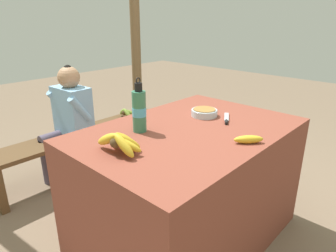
% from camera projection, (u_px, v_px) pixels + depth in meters
% --- Properties ---
extents(ground_plane, '(12.00, 12.00, 0.00)m').
position_uv_depth(ground_plane, '(186.00, 235.00, 2.06)').
color(ground_plane, '#75604C').
extents(market_counter, '(1.36, 0.93, 0.78)m').
position_uv_depth(market_counter, '(188.00, 185.00, 1.92)').
color(market_counter, brown).
rests_on(market_counter, ground_plane).
extents(banana_bunch_ripe, '(0.16, 0.28, 0.13)m').
position_uv_depth(banana_bunch_ripe, '(119.00, 141.00, 1.45)').
color(banana_bunch_ripe, '#4C381E').
rests_on(banana_bunch_ripe, market_counter).
extents(serving_bowl, '(0.17, 0.17, 0.05)m').
position_uv_depth(serving_bowl, '(204.00, 112.00, 2.00)').
color(serving_bowl, silver).
rests_on(serving_bowl, market_counter).
extents(water_bottle, '(0.08, 0.08, 0.32)m').
position_uv_depth(water_bottle, '(139.00, 110.00, 1.70)').
color(water_bottle, '#337556').
rests_on(water_bottle, market_counter).
extents(loose_banana_front, '(0.14, 0.14, 0.04)m').
position_uv_depth(loose_banana_front, '(249.00, 139.00, 1.57)').
color(loose_banana_front, gold).
rests_on(loose_banana_front, market_counter).
extents(knife, '(0.20, 0.14, 0.02)m').
position_uv_depth(knife, '(226.00, 120.00, 1.91)').
color(knife, '#BCBCC1').
rests_on(knife, market_counter).
extents(wooden_bench, '(1.80, 0.32, 0.40)m').
position_uv_depth(wooden_bench, '(83.00, 137.00, 2.80)').
color(wooden_bench, brown).
rests_on(wooden_bench, ground_plane).
extents(seated_vendor, '(0.41, 0.40, 1.03)m').
position_uv_depth(seated_vendor, '(68.00, 117.00, 2.59)').
color(seated_vendor, '#564C60').
rests_on(seated_vendor, ground_plane).
extents(banana_bunch_green, '(0.15, 0.25, 0.13)m').
position_uv_depth(banana_bunch_green, '(126.00, 112.00, 3.12)').
color(banana_bunch_green, '#4C381E').
rests_on(banana_bunch_green, wooden_bench).
extents(support_post_far, '(0.11, 0.11, 2.26)m').
position_uv_depth(support_post_far, '(136.00, 42.00, 3.43)').
color(support_post_far, brown).
rests_on(support_post_far, ground_plane).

